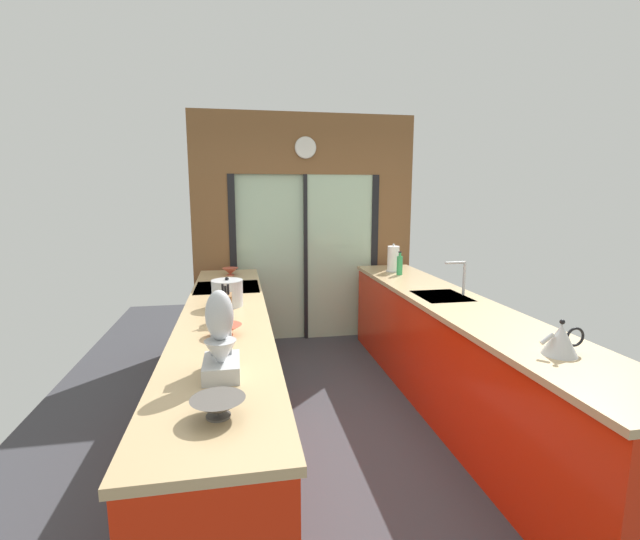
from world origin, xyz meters
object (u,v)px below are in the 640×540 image
object	(u,v)px
mixing_bowl_far	(230,271)
soap_bottle	(400,265)
oven_range	(229,335)
paper_towel_roll	(393,259)
kettle	(561,339)
knife_block	(226,307)
mixing_bowl_mid	(225,330)
mixing_bowl_near	(218,407)
stand_mixer	(221,343)
stock_pot	(227,293)

from	to	relation	value
mixing_bowl_far	soap_bottle	xyz separation A→B (m)	(1.78, -0.30, 0.06)
mixing_bowl_far	oven_range	bearing A→B (deg)	-91.73
paper_towel_roll	kettle	bearing A→B (deg)	-89.96
knife_block	kettle	xyz separation A→B (m)	(1.78, -0.98, -0.01)
kettle	paper_towel_roll	bearing A→B (deg)	90.04
mixing_bowl_mid	kettle	world-z (taller)	kettle
kettle	mixing_bowl_near	bearing A→B (deg)	-168.71
stand_mixer	paper_towel_roll	size ratio (longest dim) A/B	1.34
kettle	mixing_bowl_mid	bearing A→B (deg)	159.82
mixing_bowl_near	kettle	distance (m)	1.82
mixing_bowl_mid	paper_towel_roll	distance (m)	2.66
knife_block	stand_mixer	world-z (taller)	stand_mixer
mixing_bowl_far	knife_block	bearing A→B (deg)	-90.00
paper_towel_roll	stock_pot	bearing A→B (deg)	-145.32
mixing_bowl_far	kettle	world-z (taller)	kettle
mixing_bowl_near	paper_towel_roll	bearing A→B (deg)	59.17
mixing_bowl_near	mixing_bowl_far	bearing A→B (deg)	90.00
mixing_bowl_near	stock_pot	distance (m)	1.75
stand_mixer	kettle	size ratio (longest dim) A/B	1.59
soap_bottle	paper_towel_roll	bearing A→B (deg)	90.00
mixing_bowl_far	stand_mixer	distance (m)	2.68
mixing_bowl_mid	mixing_bowl_near	bearing A→B (deg)	-90.00
stand_mixer	oven_range	bearing A→B (deg)	90.51
mixing_bowl_near	mixing_bowl_mid	size ratio (longest dim) A/B	1.05
stock_pot	oven_range	bearing A→B (deg)	91.46
oven_range	mixing_bowl_far	xyz separation A→B (m)	(0.02, 0.61, 0.51)
mixing_bowl_mid	kettle	size ratio (longest dim) A/B	0.77
mixing_bowl_mid	paper_towel_roll	xyz separation A→B (m)	(1.78, 1.97, 0.10)
knife_block	stock_pot	xyz separation A→B (m)	(0.00, 0.42, 0.01)
stand_mixer	soap_bottle	distance (m)	2.97
oven_range	mixing_bowl_near	xyz separation A→B (m)	(0.02, -2.47, 0.51)
stand_mixer	kettle	world-z (taller)	stand_mixer
knife_block	paper_towel_roll	size ratio (longest dim) A/B	0.83
mixing_bowl_near	stand_mixer	distance (m)	0.42
oven_range	paper_towel_roll	size ratio (longest dim) A/B	2.94
kettle	paper_towel_roll	size ratio (longest dim) A/B	0.85
mixing_bowl_far	soap_bottle	bearing A→B (deg)	-9.61
oven_range	kettle	bearing A→B (deg)	-49.62
soap_bottle	mixing_bowl_far	bearing A→B (deg)	170.39
knife_block	stand_mixer	xyz separation A→B (m)	(0.00, -0.93, 0.06)
mixing_bowl_mid	stand_mixer	distance (m)	0.62
knife_block	paper_towel_roll	bearing A→B (deg)	42.86
knife_block	stock_pot	size ratio (longest dim) A/B	1.08
mixing_bowl_near	knife_block	bearing A→B (deg)	90.00
oven_range	stock_pot	xyz separation A→B (m)	(0.02, -0.72, 0.57)
knife_block	soap_bottle	world-z (taller)	knife_block
mixing_bowl_near	stock_pot	bearing A→B (deg)	90.00
oven_range	stand_mixer	world-z (taller)	stand_mixer
mixing_bowl_near	kettle	xyz separation A→B (m)	(1.78, 0.36, 0.04)
mixing_bowl_far	paper_towel_roll	world-z (taller)	paper_towel_roll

